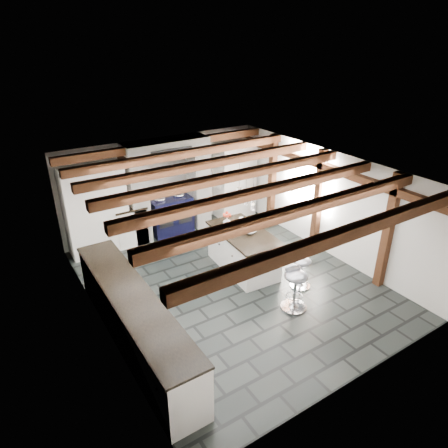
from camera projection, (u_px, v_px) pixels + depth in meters
ground at (231, 282)px, 7.91m from camera, size 6.00×6.00×0.00m
room_shell at (169, 216)px, 8.23m from camera, size 6.00×6.03×6.00m
range_cooker at (170, 214)px, 9.74m from camera, size 1.00×0.63×0.99m
kitchen_island at (243, 250)px, 8.22m from camera, size 1.00×1.76×1.12m
bar_stool_near at (301, 266)px, 7.61m from camera, size 0.39×0.39×0.72m
bar_stool_far at (295, 282)px, 6.96m from camera, size 0.54×0.54×0.86m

